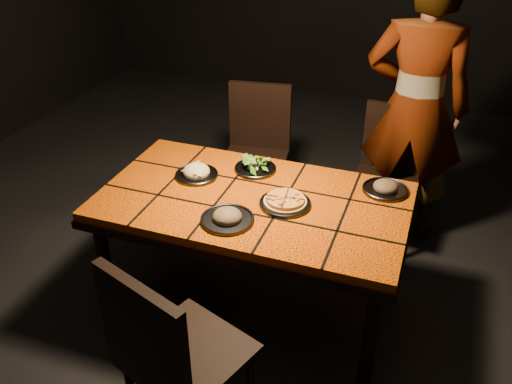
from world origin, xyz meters
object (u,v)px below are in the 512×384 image
(chair_far_right, at_px, (388,167))
(diner, at_px, (415,108))
(chair_near, at_px, (170,353))
(plate_pizza, at_px, (285,202))
(plate_pasta, at_px, (197,173))
(dining_table, at_px, (253,210))
(chair_far_left, at_px, (257,145))

(chair_far_right, relative_size, diner, 0.51)
(chair_near, height_order, plate_pizza, chair_near)
(chair_near, distance_m, chair_far_right, 2.02)
(chair_near, relative_size, plate_pizza, 3.77)
(chair_near, bearing_deg, plate_pizza, -81.46)
(diner, xyz_separation_m, plate_pasta, (-1.06, -1.00, -0.15))
(dining_table, height_order, chair_far_right, chair_far_right)
(chair_far_right, xyz_separation_m, diner, (0.10, 0.12, 0.39))
(plate_pizza, bearing_deg, chair_near, -101.13)
(dining_table, xyz_separation_m, plate_pasta, (-0.37, 0.10, 0.10))
(chair_far_right, bearing_deg, plate_pizza, -106.08)
(dining_table, relative_size, plate_pasta, 6.73)
(plate_pizza, distance_m, plate_pasta, 0.56)
(dining_table, distance_m, chair_far_right, 1.15)
(dining_table, xyz_separation_m, chair_far_left, (-0.33, 0.96, -0.12))
(plate_pizza, height_order, plate_pasta, plate_pasta)
(plate_pasta, bearing_deg, dining_table, -15.24)
(chair_far_right, bearing_deg, chair_near, -100.83)
(plate_pizza, bearing_deg, plate_pasta, 168.24)
(chair_near, bearing_deg, plate_pasta, -51.06)
(dining_table, bearing_deg, chair_far_right, 59.12)
(chair_far_left, distance_m, diner, 1.09)
(diner, relative_size, plate_pasta, 7.64)
(plate_pizza, bearing_deg, chair_far_left, 117.35)
(dining_table, relative_size, diner, 0.88)
(plate_pizza, bearing_deg, dining_table, 175.76)
(chair_far_right, bearing_deg, diner, 54.87)
(chair_near, bearing_deg, diner, -89.09)
(diner, bearing_deg, plate_pasta, 42.97)
(plate_pasta, bearing_deg, chair_far_left, 86.91)
(diner, distance_m, plate_pizza, 1.23)
(chair_far_left, bearing_deg, plate_pasta, -101.53)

